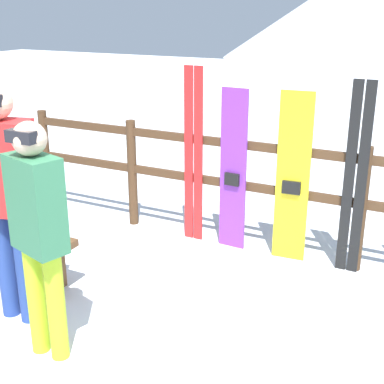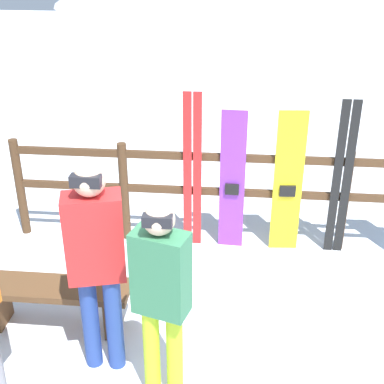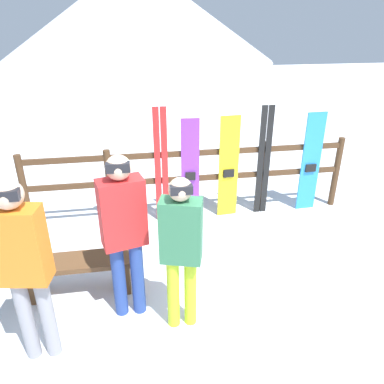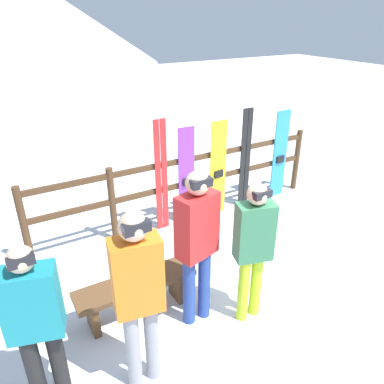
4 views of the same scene
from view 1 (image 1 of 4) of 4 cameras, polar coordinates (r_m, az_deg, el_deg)
The scene contains 9 objects.
ground_plane at distance 3.88m, azimuth -8.03°, elevation -17.10°, with size 40.00×40.00×0.00m, color white.
fence at distance 5.22m, azimuth 4.68°, elevation 1.29°, with size 4.90×0.10×1.16m.
bench at distance 4.93m, azimuth -19.42°, elevation -5.28°, with size 1.35×0.36×0.45m.
person_plaid_green at distance 3.55m, azimuth -16.10°, elevation -3.41°, with size 0.43×0.31×1.64m.
person_red at distance 4.04m, azimuth -19.23°, elevation 0.30°, with size 0.47×0.33×1.78m.
ski_pair_red at distance 5.28m, azimuth 0.16°, elevation 3.83°, with size 0.19×0.02×1.76m.
snowboard_purple at distance 5.14m, azimuth 4.41°, elevation 2.23°, with size 0.27×0.06×1.58m.
snowboard_yellow at distance 4.95m, azimuth 10.68°, elevation 1.37°, with size 0.31×0.07×1.60m.
ski_pair_black at distance 4.82m, azimuth 17.01°, elevation 1.20°, with size 0.19×0.02×1.72m.
Camera 1 is at (1.86, -2.52, 2.29)m, focal length 50.00 mm.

